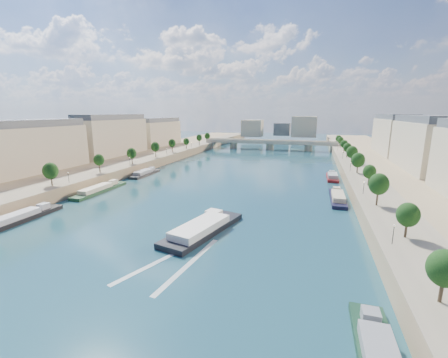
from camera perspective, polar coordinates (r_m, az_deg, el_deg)
The scene contains 16 objects.
ground at distance 128.40m, azimuth -0.07°, elevation -1.53°, with size 700.00×700.00×0.00m, color #0C2B37.
quay_left at distance 163.34m, azimuth -25.04°, elevation 1.23°, with size 44.00×520.00×5.00m, color #9E8460.
quay_right at distance 127.90m, azimuth 32.59°, elevation -2.47°, with size 44.00×520.00×5.00m, color #9E8460.
pave_left at distance 153.39m, azimuth -20.93°, elevation 1.89°, with size 14.00×520.00×0.10m, color gray.
pave_right at distance 123.92m, azimuth 26.07°, elevation -0.96°, with size 14.00×520.00×0.10m, color gray.
trees_left at distance 152.92m, azimuth -20.04°, elevation 4.00°, with size 4.80×268.80×8.26m.
trees_right at distance 132.30m, azimuth 24.78°, elevation 2.35°, with size 4.80×268.80×8.26m.
lamps_left at distance 142.45m, azimuth -21.99°, elevation 2.15°, with size 0.36×200.36×4.28m.
lamps_right at distance 127.54m, azimuth 23.86°, elevation 0.86°, with size 0.36×200.36×4.28m.
buildings_left at distance 179.01m, azimuth -26.06°, elevation 6.56°, with size 16.00×226.00×23.20m.
skyline at distance 340.72m, azimuth 11.31°, elevation 9.58°, with size 79.00×42.00×22.00m.
bridge at distance 260.11m, azimuth 8.72°, elevation 6.68°, with size 112.00×12.00×8.15m.
tour_barge at distance 80.91m, azimuth -4.04°, elevation -9.40°, with size 14.93×30.10×3.93m.
wake at distance 67.58m, azimuth -9.16°, elevation -15.24°, with size 13.71×25.96×0.04m.
moored_barges_left at distance 117.47m, azimuth -28.14°, elevation -4.00°, with size 5.00×127.41×3.60m.
moored_barges_right at distance 82.33m, azimuth 22.49°, elevation -10.19°, with size 5.00×160.64×3.60m.
Camera 1 is at (35.84, -19.22, 31.44)m, focal length 24.00 mm.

